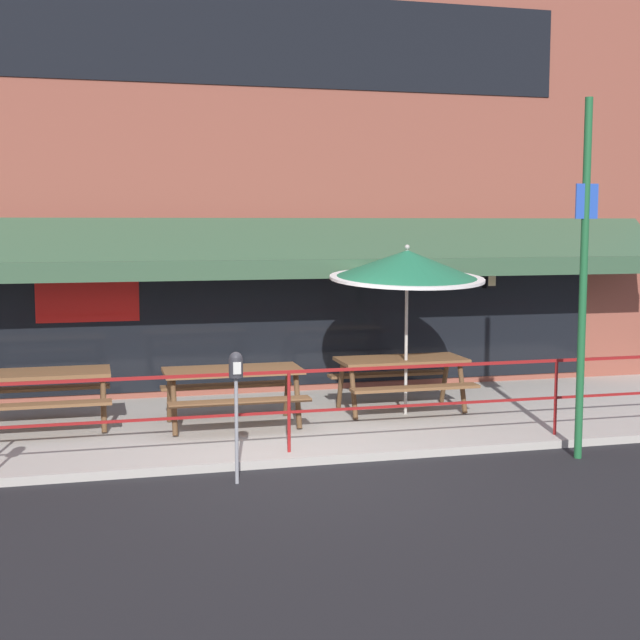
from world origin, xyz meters
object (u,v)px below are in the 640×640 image
(picnic_table_left, at_px, (39,384))
(picnic_table_centre, at_px, (233,381))
(picnic_table_right, at_px, (401,369))
(patio_umbrella_right, at_px, (407,266))
(street_sign_pole, at_px, (583,276))
(parking_meter_far, at_px, (236,377))

(picnic_table_left, height_order, picnic_table_centre, same)
(picnic_table_right, bearing_deg, patio_umbrella_right, -90.00)
(street_sign_pole, bearing_deg, parking_meter_far, -179.67)
(picnic_table_left, bearing_deg, street_sign_pole, -23.08)
(picnic_table_centre, distance_m, picnic_table_right, 2.48)
(patio_umbrella_right, bearing_deg, picnic_table_right, 90.00)
(picnic_table_left, distance_m, street_sign_pole, 6.91)
(street_sign_pole, bearing_deg, picnic_table_centre, 149.13)
(picnic_table_centre, height_order, picnic_table_right, same)
(picnic_table_right, height_order, patio_umbrella_right, patio_umbrella_right)
(picnic_table_left, relative_size, parking_meter_far, 1.27)
(picnic_table_left, relative_size, picnic_table_centre, 1.00)
(picnic_table_right, xyz_separation_m, patio_umbrella_right, (0.00, -0.20, 1.47))
(picnic_table_centre, distance_m, parking_meter_far, 2.34)
(picnic_table_centre, height_order, parking_meter_far, parking_meter_far)
(picnic_table_left, distance_m, parking_meter_far, 3.45)
(picnic_table_centre, xyz_separation_m, street_sign_pole, (3.76, -2.25, 1.45))
(picnic_table_right, distance_m, patio_umbrella_right, 1.49)
(picnic_table_left, bearing_deg, parking_meter_far, -51.32)
(parking_meter_far, bearing_deg, picnic_table_left, 128.68)
(picnic_table_centre, xyz_separation_m, parking_meter_far, (-0.32, -2.27, 0.44))
(parking_meter_far, distance_m, street_sign_pole, 4.20)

